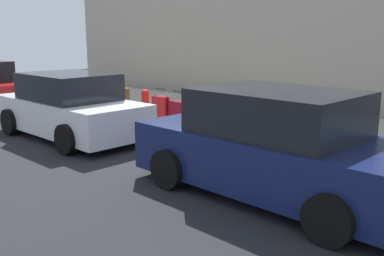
{
  "coord_description": "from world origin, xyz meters",
  "views": [
    {
      "loc": [
        -7.43,
        7.23,
        2.42
      ],
      "look_at": [
        -1.16,
        0.5,
        0.46
      ],
      "focal_mm": 40.99,
      "sensor_mm": 36.0,
      "label": 1
    }
  ],
  "objects_px": {
    "suitcase_maroon_2": "(305,131)",
    "suitcase_maroon_9": "(178,113)",
    "suitcase_silver_1": "(329,140)",
    "fire_hydrant": "(145,104)",
    "suitcase_navy_6": "(221,119)",
    "suitcase_red_10": "(161,109)",
    "suitcase_silver_8": "(190,117)",
    "parked_car_white_1": "(70,108)",
    "suitcase_teal_0": "(350,145)",
    "suitcase_olive_5": "(243,124)",
    "suitcase_red_3": "(278,128)",
    "parked_car_navy_0": "(276,147)",
    "suitcase_teal_7": "(205,117)",
    "suitcase_black_4": "(260,127)",
    "bollard_post": "(127,103)"
  },
  "relations": [
    {
      "from": "suitcase_maroon_2",
      "to": "suitcase_maroon_9",
      "type": "relative_size",
      "value": 1.17
    },
    {
      "from": "suitcase_silver_1",
      "to": "fire_hydrant",
      "type": "xyz_separation_m",
      "value": [
        5.35,
        0.07,
        0.16
      ]
    },
    {
      "from": "suitcase_maroon_9",
      "to": "suitcase_maroon_2",
      "type": "bearing_deg",
      "value": -179.81
    },
    {
      "from": "suitcase_navy_6",
      "to": "suitcase_red_10",
      "type": "distance_m",
      "value": 2.08
    },
    {
      "from": "suitcase_silver_8",
      "to": "fire_hydrant",
      "type": "distance_m",
      "value": 1.77
    },
    {
      "from": "suitcase_navy_6",
      "to": "parked_car_white_1",
      "type": "height_order",
      "value": "parked_car_white_1"
    },
    {
      "from": "suitcase_silver_1",
      "to": "suitcase_navy_6",
      "type": "distance_m",
      "value": 2.6
    },
    {
      "from": "suitcase_teal_0",
      "to": "suitcase_navy_6",
      "type": "distance_m",
      "value": 3.07
    },
    {
      "from": "suitcase_silver_8",
      "to": "suitcase_maroon_2",
      "type": "bearing_deg",
      "value": -177.75
    },
    {
      "from": "suitcase_maroon_2",
      "to": "suitcase_olive_5",
      "type": "height_order",
      "value": "suitcase_maroon_2"
    },
    {
      "from": "suitcase_navy_6",
      "to": "suitcase_olive_5",
      "type": "bearing_deg",
      "value": -166.65
    },
    {
      "from": "suitcase_maroon_2",
      "to": "suitcase_silver_8",
      "type": "distance_m",
      "value": 3.07
    },
    {
      "from": "suitcase_red_3",
      "to": "parked_car_navy_0",
      "type": "relative_size",
      "value": 0.18
    },
    {
      "from": "suitcase_red_3",
      "to": "suitcase_red_10",
      "type": "xyz_separation_m",
      "value": [
        3.59,
        -0.0,
        -0.03
      ]
    },
    {
      "from": "fire_hydrant",
      "to": "suitcase_silver_1",
      "type": "bearing_deg",
      "value": -179.2
    },
    {
      "from": "suitcase_red_3",
      "to": "suitcase_maroon_9",
      "type": "distance_m",
      "value": 3.03
    },
    {
      "from": "suitcase_maroon_9",
      "to": "suitcase_teal_7",
      "type": "bearing_deg",
      "value": 175.24
    },
    {
      "from": "suitcase_maroon_9",
      "to": "fire_hydrant",
      "type": "height_order",
      "value": "suitcase_maroon_9"
    },
    {
      "from": "suitcase_red_3",
      "to": "parked_car_white_1",
      "type": "distance_m",
      "value": 4.9
    },
    {
      "from": "suitcase_maroon_2",
      "to": "suitcase_black_4",
      "type": "height_order",
      "value": "suitcase_maroon_2"
    },
    {
      "from": "suitcase_olive_5",
      "to": "suitcase_navy_6",
      "type": "height_order",
      "value": "suitcase_navy_6"
    },
    {
      "from": "suitcase_maroon_2",
      "to": "suitcase_navy_6",
      "type": "height_order",
      "value": "suitcase_maroon_2"
    },
    {
      "from": "suitcase_maroon_9",
      "to": "bollard_post",
      "type": "height_order",
      "value": "suitcase_maroon_9"
    },
    {
      "from": "suitcase_red_3",
      "to": "suitcase_olive_5",
      "type": "relative_size",
      "value": 0.91
    },
    {
      "from": "suitcase_black_4",
      "to": "parked_car_white_1",
      "type": "relative_size",
      "value": 0.19
    },
    {
      "from": "suitcase_teal_0",
      "to": "suitcase_maroon_2",
      "type": "height_order",
      "value": "suitcase_maroon_2"
    },
    {
      "from": "suitcase_teal_0",
      "to": "parked_car_navy_0",
      "type": "relative_size",
      "value": 0.17
    },
    {
      "from": "suitcase_olive_5",
      "to": "parked_car_white_1",
      "type": "bearing_deg",
      "value": 34.77
    },
    {
      "from": "suitcase_teal_0",
      "to": "parked_car_navy_0",
      "type": "xyz_separation_m",
      "value": [
        0.21,
        2.23,
        0.36
      ]
    },
    {
      "from": "suitcase_olive_5",
      "to": "suitcase_red_10",
      "type": "height_order",
      "value": "suitcase_red_10"
    },
    {
      "from": "suitcase_maroon_2",
      "to": "parked_car_white_1",
      "type": "relative_size",
      "value": 0.24
    },
    {
      "from": "suitcase_teal_7",
      "to": "fire_hydrant",
      "type": "height_order",
      "value": "fire_hydrant"
    },
    {
      "from": "suitcase_maroon_9",
      "to": "bollard_post",
      "type": "relative_size",
      "value": 1.09
    },
    {
      "from": "suitcase_teal_0",
      "to": "suitcase_silver_1",
      "type": "xyz_separation_m",
      "value": [
        0.47,
        -0.13,
        -0.0
      ]
    },
    {
      "from": "suitcase_black_4",
      "to": "bollard_post",
      "type": "relative_size",
      "value": 1.0
    },
    {
      "from": "suitcase_black_4",
      "to": "suitcase_teal_7",
      "type": "bearing_deg",
      "value": 3.14
    },
    {
      "from": "suitcase_black_4",
      "to": "suitcase_maroon_9",
      "type": "distance_m",
      "value": 2.52
    },
    {
      "from": "suitcase_black_4",
      "to": "parked_car_white_1",
      "type": "bearing_deg",
      "value": 31.09
    },
    {
      "from": "fire_hydrant",
      "to": "suitcase_red_10",
      "type": "bearing_deg",
      "value": 175.62
    },
    {
      "from": "suitcase_olive_5",
      "to": "suitcase_maroon_9",
      "type": "bearing_deg",
      "value": 0.51
    },
    {
      "from": "suitcase_silver_1",
      "to": "suitcase_teal_7",
      "type": "distance_m",
      "value": 3.11
    },
    {
      "from": "suitcase_maroon_2",
      "to": "bollard_post",
      "type": "relative_size",
      "value": 1.27
    },
    {
      "from": "parked_car_navy_0",
      "to": "suitcase_navy_6",
      "type": "bearing_deg",
      "value": -37.74
    },
    {
      "from": "suitcase_navy_6",
      "to": "suitcase_teal_7",
      "type": "relative_size",
      "value": 1.38
    },
    {
      "from": "parked_car_white_1",
      "to": "bollard_post",
      "type": "bearing_deg",
      "value": -76.72
    },
    {
      "from": "suitcase_teal_7",
      "to": "suitcase_silver_8",
      "type": "distance_m",
      "value": 0.48
    },
    {
      "from": "suitcase_teal_7",
      "to": "bollard_post",
      "type": "height_order",
      "value": "bollard_post"
    },
    {
      "from": "suitcase_silver_1",
      "to": "bollard_post",
      "type": "relative_size",
      "value": 0.72
    },
    {
      "from": "suitcase_navy_6",
      "to": "parked_car_navy_0",
      "type": "xyz_separation_m",
      "value": [
        -2.86,
        2.22,
        0.25
      ]
    },
    {
      "from": "suitcase_silver_1",
      "to": "suitcase_red_10",
      "type": "bearing_deg",
      "value": 1.55
    }
  ]
}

